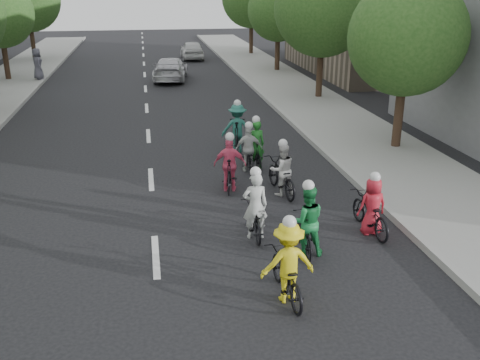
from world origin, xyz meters
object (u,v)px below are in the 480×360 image
object	(u,v)px
cyclist_2	(287,269)
cyclist_3	(230,169)
cyclist_1	(306,226)
cyclist_7	(237,131)
cyclist_8	(248,154)
cyclist_6	(281,174)
follow_car_lead	(170,69)
cyclist_4	(371,211)
follow_car_trail	(192,50)
spectator_2	(37,64)
cyclist_5	(255,150)
cyclist_0	(255,214)

from	to	relation	value
cyclist_2	cyclist_3	xyz separation A→B (m)	(-0.17, 5.83, -0.00)
cyclist_1	cyclist_7	xyz separation A→B (m)	(-0.19, 7.81, 0.07)
cyclist_7	cyclist_8	world-z (taller)	cyclist_7
cyclist_6	follow_car_lead	world-z (taller)	cyclist_6
cyclist_4	cyclist_7	distance (m)	7.35
cyclist_1	cyclist_3	world-z (taller)	cyclist_1
cyclist_1	follow_car_trail	bearing A→B (deg)	-84.51
follow_car_trail	cyclist_4	bearing A→B (deg)	93.52
cyclist_4	spectator_2	bearing A→B (deg)	-67.26
cyclist_5	follow_car_trail	bearing A→B (deg)	-94.30
cyclist_2	cyclist_7	world-z (taller)	cyclist_7
cyclist_2	follow_car_trail	bearing A→B (deg)	-95.53
cyclist_2	cyclist_5	distance (m)	7.71
spectator_2	cyclist_7	bearing A→B (deg)	-169.34
cyclist_2	follow_car_lead	bearing A→B (deg)	-91.31
cyclist_6	follow_car_trail	world-z (taller)	cyclist_6
cyclist_0	cyclist_5	world-z (taller)	cyclist_0
cyclist_6	cyclist_5	bearing A→B (deg)	-91.15
cyclist_2	follow_car_lead	distance (m)	24.73
cyclist_1	cyclist_4	world-z (taller)	cyclist_1
cyclist_0	cyclist_8	size ratio (longest dim) A/B	1.09
cyclist_2	cyclist_3	distance (m)	5.83
cyclist_0	cyclist_5	xyz separation A→B (m)	(1.03, 4.91, 0.03)
cyclist_0	cyclist_2	world-z (taller)	cyclist_0
cyclist_2	cyclist_8	xyz separation A→B (m)	(0.69, 7.43, -0.09)
follow_car_lead	follow_car_trail	size ratio (longest dim) A/B	1.15
cyclist_1	follow_car_lead	distance (m)	23.06
cyclist_5	cyclist_8	distance (m)	0.35
cyclist_4	cyclist_5	distance (m)	5.47
cyclist_6	follow_car_lead	bearing A→B (deg)	-91.58
cyclist_4	cyclist_8	size ratio (longest dim) A/B	1.15
follow_car_lead	follow_car_trail	distance (m)	9.60
cyclist_4	spectator_2	world-z (taller)	spectator_2
cyclist_2	cyclist_8	bearing A→B (deg)	-98.57
cyclist_6	cyclist_7	distance (m)	4.28
cyclist_0	cyclist_7	size ratio (longest dim) A/B	0.90
cyclist_0	cyclist_8	xyz separation A→B (m)	(0.76, 4.70, -0.02)
cyclist_5	follow_car_lead	distance (m)	17.17
cyclist_4	cyclist_3	bearing A→B (deg)	-52.98
cyclist_1	follow_car_lead	size ratio (longest dim) A/B	0.37
cyclist_6	cyclist_2	bearing A→B (deg)	69.17
cyclist_0	cyclist_7	bearing A→B (deg)	-94.94
cyclist_3	cyclist_7	bearing A→B (deg)	-91.62
follow_car_trail	cyclist_3	bearing A→B (deg)	87.95
cyclist_1	follow_car_lead	xyz separation A→B (m)	(-1.73, 23.00, 0.02)
cyclist_4	cyclist_5	xyz separation A→B (m)	(-1.76, 5.18, 0.05)
cyclist_2	follow_car_trail	size ratio (longest dim) A/B	0.44
cyclist_0	follow_car_lead	xyz separation A→B (m)	(-0.78, 21.98, 0.12)
cyclist_5	spectator_2	bearing A→B (deg)	-65.03
cyclist_7	cyclist_0	bearing A→B (deg)	95.37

